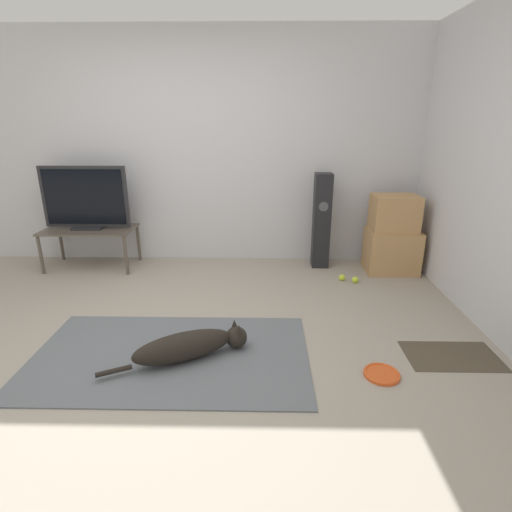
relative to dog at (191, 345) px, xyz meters
name	(u,v)px	position (x,y,z in m)	size (l,w,h in m)	color
ground_plane	(152,351)	(-0.30, 0.10, -0.11)	(12.00, 12.00, 0.00)	#9E9384
wall_back	(192,150)	(-0.30, 2.20, 1.16)	(8.00, 0.06, 2.55)	silver
area_rug	(171,355)	(-0.16, 0.04, -0.11)	(1.97, 1.14, 0.01)	slate
dog	(191,345)	(0.00, 0.00, 0.00)	(0.97, 0.53, 0.21)	black
frisbee	(382,374)	(1.30, -0.16, -0.10)	(0.24, 0.24, 0.03)	#DB511E
cardboard_box_lower	(391,251)	(1.92, 1.78, 0.12)	(0.55, 0.40, 0.47)	tan
cardboard_box_upper	(395,213)	(1.91, 1.78, 0.55)	(0.48, 0.35, 0.38)	tan
floor_speaker	(322,221)	(1.15, 1.93, 0.42)	(0.19, 0.19, 1.06)	black
tv_stand	(90,233)	(-1.44, 1.85, 0.29)	(0.99, 0.52, 0.45)	brown
tv	(85,199)	(-1.44, 1.85, 0.68)	(0.94, 0.20, 0.69)	#232326
tennis_ball_by_boxes	(342,278)	(1.34, 1.48, -0.08)	(0.07, 0.07, 0.07)	#C6E033
tennis_ball_near_speaker	(355,280)	(1.46, 1.42, -0.08)	(0.07, 0.07, 0.07)	#C6E033
door_mat	(452,356)	(1.87, 0.08, -0.11)	(0.66, 0.39, 0.01)	#4C4233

